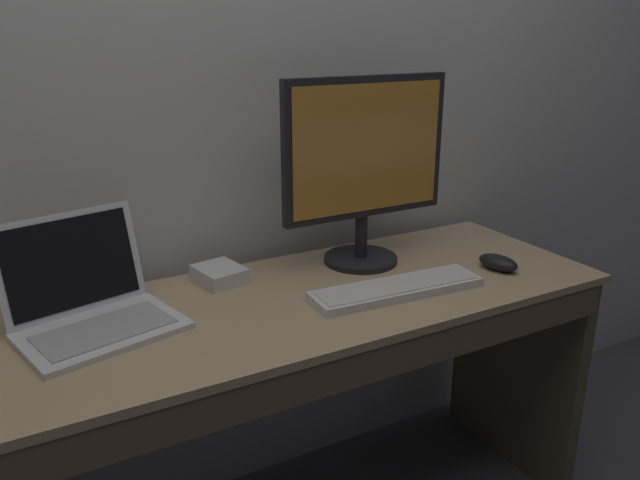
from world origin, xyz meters
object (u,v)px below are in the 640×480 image
object	(u,v)px
laptop_white	(91,306)
external_drive_box	(220,274)
wired_keyboard	(397,289)
computer_mouse	(498,262)
external_monitor	(365,163)

from	to	relation	value
laptop_white	external_drive_box	distance (m)	0.36
wired_keyboard	external_drive_box	distance (m)	0.47
wired_keyboard	computer_mouse	distance (m)	0.34
external_monitor	computer_mouse	bearing A→B (deg)	-36.80
laptop_white	computer_mouse	bearing A→B (deg)	-9.78
laptop_white	wired_keyboard	xyz separation A→B (m)	(0.71, -0.18, -0.04)
external_monitor	computer_mouse	size ratio (longest dim) A/B	4.46
external_drive_box	computer_mouse	bearing A→B (deg)	-22.53
external_monitor	computer_mouse	world-z (taller)	external_monitor
wired_keyboard	external_monitor	bearing A→B (deg)	79.85
wired_keyboard	external_drive_box	world-z (taller)	external_drive_box
laptop_white	wired_keyboard	distance (m)	0.73
laptop_white	computer_mouse	xyz separation A→B (m)	(1.05, -0.18, -0.03)
laptop_white	external_drive_box	size ratio (longest dim) A/B	2.97
wired_keyboard	computer_mouse	world-z (taller)	computer_mouse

